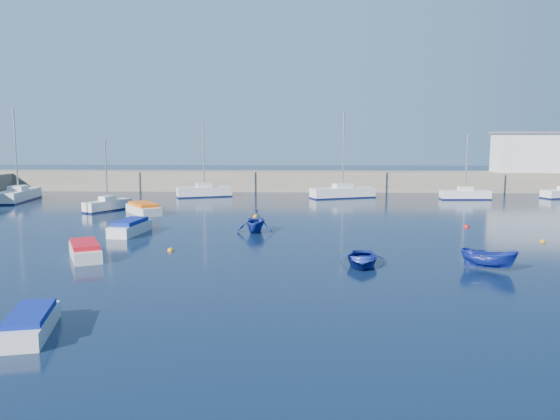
{
  "coord_description": "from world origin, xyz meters",
  "views": [
    {
      "loc": [
        -0.52,
        -27.35,
        7.35
      ],
      "look_at": [
        -2.19,
        14.78,
        1.6
      ],
      "focal_mm": 35.0,
      "sensor_mm": 36.0,
      "label": 1
    }
  ],
  "objects_px": {
    "harbor_office": "(534,153)",
    "sailboat_6": "(343,192)",
    "sailboat_4": "(19,195)",
    "motorboat_0": "(85,250)",
    "motorboat_3": "(31,323)",
    "dinghy_left": "(255,221)",
    "motorboat_2": "(143,209)",
    "dinghy_center": "(362,259)",
    "motorboat_1": "(130,227)",
    "dinghy_right": "(489,259)",
    "sailboat_3": "(108,205)",
    "sailboat_7": "(465,194)",
    "sailboat_5": "(204,191)"
  },
  "relations": [
    {
      "from": "harbor_office",
      "to": "dinghy_left",
      "type": "distance_m",
      "value": 47.03
    },
    {
      "from": "motorboat_2",
      "to": "dinghy_center",
      "type": "xyz_separation_m",
      "value": [
        18.46,
        -20.1,
        -0.11
      ]
    },
    {
      "from": "sailboat_7",
      "to": "dinghy_right",
      "type": "xyz_separation_m",
      "value": [
        -8.69,
        -34.07,
        -0.01
      ]
    },
    {
      "from": "motorboat_2",
      "to": "sailboat_7",
      "type": "bearing_deg",
      "value": -13.86
    },
    {
      "from": "harbor_office",
      "to": "dinghy_left",
      "type": "height_order",
      "value": "harbor_office"
    },
    {
      "from": "harbor_office",
      "to": "motorboat_2",
      "type": "distance_m",
      "value": 51.05
    },
    {
      "from": "sailboat_6",
      "to": "dinghy_right",
      "type": "bearing_deg",
      "value": 167.63
    },
    {
      "from": "sailboat_5",
      "to": "dinghy_left",
      "type": "distance_m",
      "value": 25.55
    },
    {
      "from": "sailboat_3",
      "to": "motorboat_0",
      "type": "relative_size",
      "value": 1.48
    },
    {
      "from": "dinghy_center",
      "to": "dinghy_right",
      "type": "relative_size",
      "value": 1.23
    },
    {
      "from": "motorboat_0",
      "to": "sailboat_6",
      "type": "bearing_deg",
      "value": 34.58
    },
    {
      "from": "sailboat_6",
      "to": "harbor_office",
      "type": "bearing_deg",
      "value": -93.1
    },
    {
      "from": "sailboat_3",
      "to": "sailboat_4",
      "type": "bearing_deg",
      "value": 179.08
    },
    {
      "from": "sailboat_4",
      "to": "motorboat_1",
      "type": "distance_m",
      "value": 27.99
    },
    {
      "from": "motorboat_1",
      "to": "dinghy_right",
      "type": "height_order",
      "value": "dinghy_right"
    },
    {
      "from": "harbor_office",
      "to": "sailboat_6",
      "type": "height_order",
      "value": "sailboat_6"
    },
    {
      "from": "harbor_office",
      "to": "sailboat_6",
      "type": "relative_size",
      "value": 0.99
    },
    {
      "from": "sailboat_6",
      "to": "sailboat_3",
      "type": "bearing_deg",
      "value": 95.76
    },
    {
      "from": "motorboat_3",
      "to": "dinghy_left",
      "type": "xyz_separation_m",
      "value": [
        6.55,
        22.01,
        0.43
      ]
    },
    {
      "from": "sailboat_5",
      "to": "motorboat_0",
      "type": "xyz_separation_m",
      "value": [
        -1.31,
        -33.44,
        -0.2
      ]
    },
    {
      "from": "sailboat_4",
      "to": "motorboat_3",
      "type": "relative_size",
      "value": 2.51
    },
    {
      "from": "motorboat_3",
      "to": "motorboat_1",
      "type": "bearing_deg",
      "value": 83.75
    },
    {
      "from": "motorboat_2",
      "to": "sailboat_6",
      "type": "bearing_deg",
      "value": 0.47
    },
    {
      "from": "sailboat_7",
      "to": "motorboat_0",
      "type": "height_order",
      "value": "sailboat_7"
    },
    {
      "from": "sailboat_4",
      "to": "motorboat_0",
      "type": "distance_m",
      "value": 34.22
    },
    {
      "from": "motorboat_0",
      "to": "harbor_office",
      "type": "bearing_deg",
      "value": 16.7
    },
    {
      "from": "motorboat_1",
      "to": "sailboat_6",
      "type": "bearing_deg",
      "value": 62.2
    },
    {
      "from": "motorboat_3",
      "to": "dinghy_right",
      "type": "relative_size",
      "value": 1.38
    },
    {
      "from": "sailboat_7",
      "to": "motorboat_2",
      "type": "height_order",
      "value": "sailboat_7"
    },
    {
      "from": "sailboat_6",
      "to": "sailboat_5",
      "type": "bearing_deg",
      "value": 67.48
    },
    {
      "from": "sailboat_4",
      "to": "motorboat_3",
      "type": "distance_m",
      "value": 46.73
    },
    {
      "from": "motorboat_3",
      "to": "dinghy_left",
      "type": "distance_m",
      "value": 22.96
    },
    {
      "from": "sailboat_3",
      "to": "sailboat_7",
      "type": "relative_size",
      "value": 0.91
    },
    {
      "from": "motorboat_3",
      "to": "dinghy_left",
      "type": "height_order",
      "value": "dinghy_left"
    },
    {
      "from": "sailboat_7",
      "to": "dinghy_right",
      "type": "bearing_deg",
      "value": 162.91
    },
    {
      "from": "dinghy_left",
      "to": "dinghy_right",
      "type": "relative_size",
      "value": 1.08
    },
    {
      "from": "sailboat_6",
      "to": "sailboat_7",
      "type": "height_order",
      "value": "sailboat_6"
    },
    {
      "from": "motorboat_0",
      "to": "motorboat_3",
      "type": "bearing_deg",
      "value": -103.37
    },
    {
      "from": "sailboat_4",
      "to": "motorboat_0",
      "type": "relative_size",
      "value": 2.25
    },
    {
      "from": "motorboat_1",
      "to": "motorboat_3",
      "type": "distance_m",
      "value": 21.05
    },
    {
      "from": "motorboat_2",
      "to": "sailboat_3",
      "type": "bearing_deg",
      "value": 119.25
    },
    {
      "from": "sailboat_7",
      "to": "dinghy_right",
      "type": "height_order",
      "value": "sailboat_7"
    },
    {
      "from": "sailboat_3",
      "to": "sailboat_4",
      "type": "height_order",
      "value": "sailboat_4"
    },
    {
      "from": "harbor_office",
      "to": "sailboat_7",
      "type": "height_order",
      "value": "harbor_office"
    },
    {
      "from": "sailboat_7",
      "to": "motorboat_2",
      "type": "bearing_deg",
      "value": 108.49
    },
    {
      "from": "motorboat_1",
      "to": "dinghy_left",
      "type": "bearing_deg",
      "value": 14.7
    },
    {
      "from": "motorboat_3",
      "to": "sailboat_6",
      "type": "bearing_deg",
      "value": 57.89
    },
    {
      "from": "motorboat_3",
      "to": "dinghy_left",
      "type": "bearing_deg",
      "value": 59.42
    },
    {
      "from": "motorboat_2",
      "to": "dinghy_center",
      "type": "bearing_deg",
      "value": -82.56
    },
    {
      "from": "sailboat_3",
      "to": "motorboat_1",
      "type": "bearing_deg",
      "value": -34.24
    }
  ]
}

